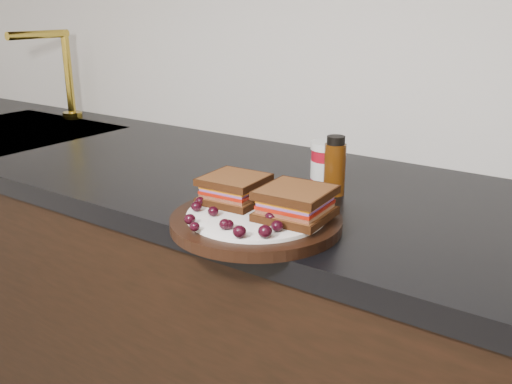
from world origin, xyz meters
TOP-DOWN VIEW (x-y plane):
  - countertop at (0.00, 1.70)m, footprint 3.98×0.60m
  - sink at (-1.05, 1.70)m, footprint 0.50×0.42m
  - faucet at (-1.05, 1.90)m, footprint 0.06×0.22m
  - plate at (-0.04, 1.48)m, footprint 0.28×0.28m
  - sandwich_left at (-0.11, 1.50)m, footprint 0.10×0.10m
  - sandwich_right at (0.02, 1.50)m, footprint 0.11×0.11m
  - grape_0 at (-0.13, 1.43)m, footprint 0.02×0.02m
  - grape_1 at (-0.09, 1.43)m, footprint 0.02×0.02m
  - grape_2 at (-0.10, 1.38)m, footprint 0.02×0.02m
  - grape_3 at (-0.08, 1.36)m, footprint 0.02×0.02m
  - grape_4 at (-0.04, 1.39)m, footprint 0.02×0.02m
  - grape_5 at (-0.04, 1.40)m, footprint 0.02×0.02m
  - grape_6 at (-0.01, 1.38)m, footprint 0.02×0.02m
  - grape_7 at (0.02, 1.40)m, footprint 0.02×0.02m
  - grape_8 at (0.03, 1.43)m, footprint 0.02×0.02m
  - grape_9 at (0.00, 1.45)m, footprint 0.02×0.02m
  - grape_10 at (0.05, 1.48)m, footprint 0.02×0.02m
  - grape_11 at (0.03, 1.49)m, footprint 0.02×0.02m
  - grape_12 at (0.02, 1.51)m, footprint 0.02×0.02m
  - grape_13 at (-0.09, 1.54)m, footprint 0.02×0.02m
  - grape_14 at (-0.11, 1.51)m, footprint 0.02×0.02m
  - grape_15 at (-0.10, 1.48)m, footprint 0.02×0.02m
  - grape_16 at (-0.14, 1.46)m, footprint 0.02×0.02m
  - grape_17 at (-0.10, 1.53)m, footprint 0.02×0.02m
  - grape_18 at (-0.13, 1.51)m, footprint 0.02×0.02m
  - grape_19 at (-0.13, 1.49)m, footprint 0.02×0.02m
  - condiment_jar at (-0.05, 1.72)m, footprint 0.08×0.08m
  - oil_bottle at (-0.02, 1.70)m, footprint 0.05×0.05m

SIDE VIEW (x-z plane):
  - sink at x=-1.05m, z-range 0.77..0.93m
  - countertop at x=0.00m, z-range 0.86..0.90m
  - plate at x=-0.04m, z-range 0.90..0.92m
  - grape_3 at x=-0.08m, z-range 0.92..0.94m
  - grape_16 at x=-0.14m, z-range 0.92..0.94m
  - grape_5 at x=-0.04m, z-range 0.92..0.94m
  - grape_15 at x=-0.10m, z-range 0.92..0.94m
  - grape_13 at x=-0.09m, z-range 0.92..0.94m
  - grape_1 at x=-0.09m, z-range 0.92..0.94m
  - grape_2 at x=-0.10m, z-range 0.92..0.94m
  - grape_4 at x=-0.04m, z-range 0.92..0.94m
  - grape_0 at x=-0.13m, z-range 0.92..0.94m
  - grape_14 at x=-0.11m, z-range 0.92..0.94m
  - grape_8 at x=0.03m, z-range 0.92..0.94m
  - grape_10 at x=0.05m, z-range 0.92..0.94m
  - grape_12 at x=0.02m, z-range 0.92..0.94m
  - grape_11 at x=0.03m, z-range 0.92..0.94m
  - grape_6 at x=-0.01m, z-range 0.92..0.94m
  - grape_19 at x=-0.13m, z-range 0.92..0.94m
  - grape_17 at x=-0.10m, z-range 0.92..0.94m
  - grape_7 at x=0.02m, z-range 0.92..0.94m
  - grape_9 at x=0.00m, z-range 0.92..0.94m
  - grape_18 at x=-0.13m, z-range 0.92..0.94m
  - sandwich_left at x=-0.11m, z-range 0.92..0.97m
  - condiment_jar at x=-0.05m, z-range 0.90..0.99m
  - sandwich_right at x=0.02m, z-range 0.92..0.97m
  - oil_bottle at x=-0.02m, z-range 0.90..1.01m
  - faucet at x=-1.05m, z-range 0.90..1.18m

